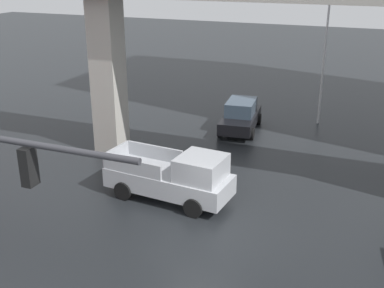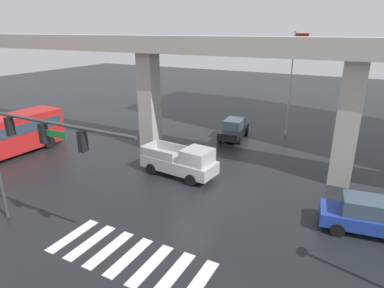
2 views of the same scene
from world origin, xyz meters
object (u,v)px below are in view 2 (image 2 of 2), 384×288
object	(u,v)px
sedan_black	(234,129)
traffic_signal_mast	(28,141)
pickup_truck	(182,162)
sedan_blue	(368,216)
flagpole	(292,77)

from	to	relation	value
sedan_black	traffic_signal_mast	world-z (taller)	traffic_signal_mast
pickup_truck	traffic_signal_mast	size ratio (longest dim) A/B	0.60
sedan_black	sedan_blue	world-z (taller)	same
sedan_blue	traffic_signal_mast	bearing A→B (deg)	-152.19
pickup_truck	sedan_black	distance (m)	9.16
sedan_black	flagpole	distance (m)	6.65
pickup_truck	flagpole	xyz separation A→B (m)	(4.09, 12.02, 4.30)
pickup_truck	sedan_black	bearing A→B (deg)	89.73
sedan_black	flagpole	xyz separation A→B (m)	(4.05, 2.87, 4.43)
flagpole	pickup_truck	bearing A→B (deg)	-108.80
pickup_truck	traffic_signal_mast	distance (m)	9.78
sedan_black	traffic_signal_mast	size ratio (longest dim) A/B	0.51
pickup_truck	flagpole	world-z (taller)	flagpole
sedan_black	traffic_signal_mast	distance (m)	18.42
pickup_truck	sedan_blue	world-z (taller)	pickup_truck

